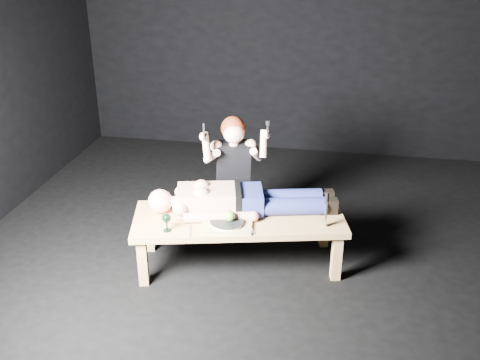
{
  "coord_description": "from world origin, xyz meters",
  "views": [
    {
      "loc": [
        0.63,
        -4.06,
        2.59
      ],
      "look_at": [
        -0.1,
        -0.15,
        0.75
      ],
      "focal_mm": 41.36,
      "sensor_mm": 36.0,
      "label": 1
    }
  ],
  "objects_px": {
    "kneeling_woman": "(233,173)",
    "serving_tray": "(227,225)",
    "carving_knife": "(326,210)",
    "goblet": "(167,222)",
    "lying_man": "(244,197)",
    "table": "(239,240)"
  },
  "relations": [
    {
      "from": "lying_man",
      "to": "kneeling_woman",
      "type": "xyz_separation_m",
      "value": [
        -0.18,
        0.42,
        0.01
      ]
    },
    {
      "from": "serving_tray",
      "to": "goblet",
      "type": "distance_m",
      "value": 0.47
    },
    {
      "from": "lying_man",
      "to": "kneeling_woman",
      "type": "height_order",
      "value": "kneeling_woman"
    },
    {
      "from": "table",
      "to": "kneeling_woman",
      "type": "height_order",
      "value": "kneeling_woman"
    },
    {
      "from": "table",
      "to": "lying_man",
      "type": "distance_m",
      "value": 0.37
    },
    {
      "from": "lying_man",
      "to": "carving_knife",
      "type": "distance_m",
      "value": 0.68
    },
    {
      "from": "kneeling_woman",
      "to": "serving_tray",
      "type": "relative_size",
      "value": 3.0
    },
    {
      "from": "table",
      "to": "carving_knife",
      "type": "relative_size",
      "value": 5.76
    },
    {
      "from": "serving_tray",
      "to": "carving_knife",
      "type": "xyz_separation_m",
      "value": [
        0.75,
        0.14,
        0.14
      ]
    },
    {
      "from": "serving_tray",
      "to": "carving_knife",
      "type": "distance_m",
      "value": 0.78
    },
    {
      "from": "carving_knife",
      "to": "serving_tray",
      "type": "bearing_deg",
      "value": 177.08
    },
    {
      "from": "table",
      "to": "serving_tray",
      "type": "bearing_deg",
      "value": -122.86
    },
    {
      "from": "serving_tray",
      "to": "goblet",
      "type": "xyz_separation_m",
      "value": [
        -0.44,
        -0.15,
        0.06
      ]
    },
    {
      "from": "serving_tray",
      "to": "carving_knife",
      "type": "height_order",
      "value": "carving_knife"
    },
    {
      "from": "lying_man",
      "to": "kneeling_woman",
      "type": "bearing_deg",
      "value": 100.14
    },
    {
      "from": "kneeling_woman",
      "to": "goblet",
      "type": "bearing_deg",
      "value": -128.6
    },
    {
      "from": "table",
      "to": "carving_knife",
      "type": "bearing_deg",
      "value": -16.42
    },
    {
      "from": "kneeling_woman",
      "to": "carving_knife",
      "type": "height_order",
      "value": "kneeling_woman"
    },
    {
      "from": "table",
      "to": "serving_tray",
      "type": "height_order",
      "value": "serving_tray"
    },
    {
      "from": "lying_man",
      "to": "serving_tray",
      "type": "height_order",
      "value": "lying_man"
    },
    {
      "from": "kneeling_woman",
      "to": "serving_tray",
      "type": "height_order",
      "value": "kneeling_woman"
    },
    {
      "from": "table",
      "to": "lying_man",
      "type": "bearing_deg",
      "value": 63.24
    }
  ]
}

